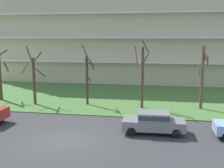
% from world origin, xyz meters
% --- Properties ---
extents(ground, '(160.00, 160.00, 0.00)m').
position_xyz_m(ground, '(0.00, 0.00, 0.00)').
color(ground, '#38383A').
extents(grass_lawn_strip, '(80.00, 16.00, 0.08)m').
position_xyz_m(grass_lawn_strip, '(0.00, 14.00, 0.04)').
color(grass_lawn_strip, '#477238').
rests_on(grass_lawn_strip, ground).
extents(apartment_building, '(39.17, 13.09, 20.27)m').
position_xyz_m(apartment_building, '(0.00, 28.07, 10.13)').
color(apartment_building, beige).
rests_on(apartment_building, ground).
extents(tree_far_left, '(1.71, 1.65, 5.60)m').
position_xyz_m(tree_far_left, '(-10.99, 10.25, 2.97)').
color(tree_far_left, '#4C3828').
rests_on(tree_far_left, ground).
extents(tree_left, '(1.98, 1.85, 6.00)m').
position_xyz_m(tree_left, '(-6.49, 8.95, 2.83)').
color(tree_left, '#4C3828').
rests_on(tree_left, ground).
extents(tree_center, '(1.23, 1.34, 6.10)m').
position_xyz_m(tree_center, '(-1.14, 9.74, 2.86)').
color(tree_center, '#423023').
rests_on(tree_center, ground).
extents(tree_right, '(1.46, 1.45, 6.64)m').
position_xyz_m(tree_right, '(4.35, 9.30, 3.30)').
color(tree_right, '#4C3828').
rests_on(tree_right, ground).
extents(tree_far_right, '(0.93, 0.91, 6.02)m').
position_xyz_m(tree_far_right, '(9.93, 9.90, 3.16)').
color(tree_far_right, brown).
rests_on(tree_far_right, ground).
extents(sedan_gray_center_left, '(4.47, 1.99, 1.57)m').
position_xyz_m(sedan_gray_center_left, '(5.61, 2.50, 0.87)').
color(sedan_gray_center_left, slate).
rests_on(sedan_gray_center_left, ground).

